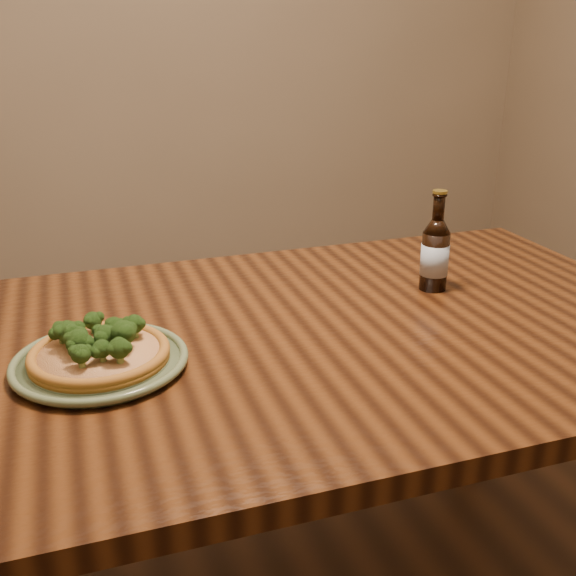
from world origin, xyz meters
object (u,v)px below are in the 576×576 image
object	(u,v)px
plate	(100,361)
pizza	(99,350)
table	(274,377)
beer_bottle	(435,253)

from	to	relation	value
plate	pizza	size ratio (longest dim) A/B	1.26
table	plate	world-z (taller)	plate
table	plate	distance (m)	0.33
plate	beer_bottle	xyz separation A→B (m)	(0.69, 0.14, 0.07)
pizza	beer_bottle	size ratio (longest dim) A/B	1.07
pizza	beer_bottle	distance (m)	0.71
beer_bottle	plate	bearing A→B (deg)	176.70
table	plate	xyz separation A→B (m)	(-0.31, -0.04, 0.10)
beer_bottle	table	bearing A→B (deg)	179.96
plate	beer_bottle	size ratio (longest dim) A/B	1.35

